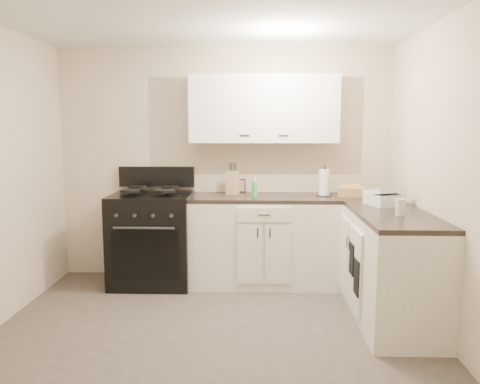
{
  "coord_description": "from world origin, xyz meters",
  "views": [
    {
      "loc": [
        0.32,
        -3.33,
        1.66
      ],
      "look_at": [
        0.2,
        0.85,
        1.07
      ],
      "focal_mm": 35.0,
      "sensor_mm": 36.0,
      "label": 1
    }
  ],
  "objects_px": {
    "stove": "(153,241)",
    "wicker_basket": "(352,192)",
    "countertop_grill": "(384,200)",
    "paper_towel": "(324,183)",
    "knife_block": "(233,183)"
  },
  "relations": [
    {
      "from": "stove",
      "to": "wicker_basket",
      "type": "relative_size",
      "value": 3.58
    },
    {
      "from": "wicker_basket",
      "to": "countertop_grill",
      "type": "relative_size",
      "value": 0.99
    },
    {
      "from": "countertop_grill",
      "to": "paper_towel",
      "type": "bearing_deg",
      "value": 106.14
    },
    {
      "from": "wicker_basket",
      "to": "countertop_grill",
      "type": "bearing_deg",
      "value": -71.75
    },
    {
      "from": "stove",
      "to": "wicker_basket",
      "type": "height_order",
      "value": "wicker_basket"
    },
    {
      "from": "countertop_grill",
      "to": "knife_block",
      "type": "bearing_deg",
      "value": 132.43
    },
    {
      "from": "stove",
      "to": "knife_block",
      "type": "distance_m",
      "value": 1.05
    },
    {
      "from": "paper_towel",
      "to": "countertop_grill",
      "type": "relative_size",
      "value": 0.98
    },
    {
      "from": "countertop_grill",
      "to": "wicker_basket",
      "type": "bearing_deg",
      "value": 85.24
    },
    {
      "from": "wicker_basket",
      "to": "countertop_grill",
      "type": "xyz_separation_m",
      "value": [
        0.18,
        -0.55,
        0.0
      ]
    },
    {
      "from": "wicker_basket",
      "to": "countertop_grill",
      "type": "distance_m",
      "value": 0.58
    },
    {
      "from": "knife_block",
      "to": "wicker_basket",
      "type": "xyz_separation_m",
      "value": [
        1.24,
        -0.1,
        -0.08
      ]
    },
    {
      "from": "paper_towel",
      "to": "wicker_basket",
      "type": "height_order",
      "value": "paper_towel"
    },
    {
      "from": "stove",
      "to": "wicker_basket",
      "type": "bearing_deg",
      "value": 1.12
    },
    {
      "from": "knife_block",
      "to": "paper_towel",
      "type": "height_order",
      "value": "paper_towel"
    }
  ]
}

